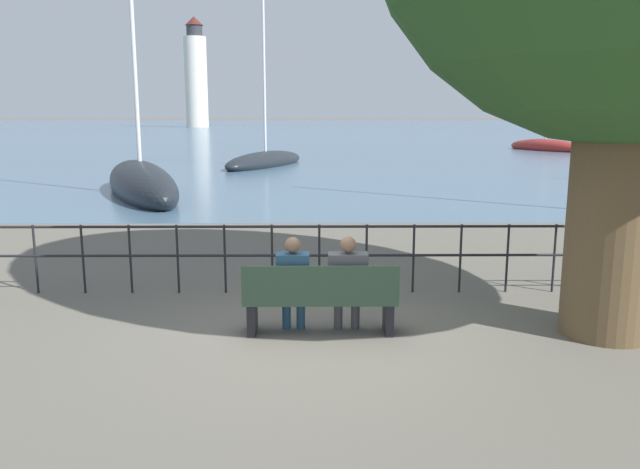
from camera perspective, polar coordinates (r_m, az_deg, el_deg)
The scene contains 10 objects.
ground_plane at distance 7.87m, azimuth 0.03°, elevation -8.91°, with size 1000.00×1000.00×0.00m, color #605B51.
harbor_water at distance 165.34m, azimuth -0.46°, elevation 9.97°, with size 600.00×300.00×0.01m.
park_bench at distance 7.67m, azimuth 0.04°, elevation -6.01°, with size 1.89×0.45×0.90m.
seated_person_left at distance 7.69m, azimuth -2.49°, elevation -4.21°, with size 0.40×0.35×1.21m.
seated_person_right at distance 7.69m, azimuth 2.55°, elevation -4.15°, with size 0.48×0.35×1.22m.
promenade_railing at distance 9.39m, azimuth -0.07°, elevation -1.23°, with size 14.30×0.04×1.05m.
sailboat_1 at distance 21.87m, azimuth -16.05°, elevation 4.41°, with size 5.20×8.79×9.87m.
sailboat_3 at distance 50.79m, azimuth 19.88°, elevation 7.59°, with size 4.68×7.34×10.69m.
sailboat_4 at distance 33.42m, azimuth -5.00°, elevation 6.73°, with size 4.76×8.34×9.56m.
harbor_lighthouse at distance 141.38m, azimuth -11.27°, elevation 13.99°, with size 4.80×4.80×23.22m.
Camera 1 is at (-0.07, -7.40, 2.67)m, focal length 35.00 mm.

